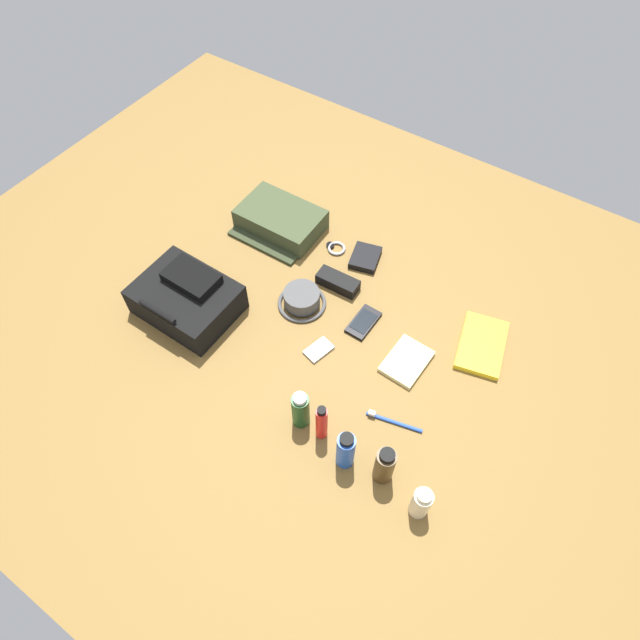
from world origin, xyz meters
TOP-DOWN VIEW (x-y plane):
  - ground_plane at (0.00, 0.00)m, footprint 2.64×2.02m
  - backpack at (0.39, 0.17)m, footprint 0.30×0.24m
  - toiletry_pouch at (0.35, -0.28)m, footprint 0.29×0.23m
  - bucket_hat at (0.10, -0.04)m, footprint 0.16×0.16m
  - lotion_bottle at (-0.52, 0.33)m, footprint 0.05×0.05m
  - cologne_bottle at (-0.40, 0.30)m, footprint 0.05×0.05m
  - deodorant_spray at (-0.29, 0.32)m, footprint 0.05×0.05m
  - sunscreen_spray at (-0.20, 0.29)m, footprint 0.03×0.03m
  - shampoo_bottle at (-0.13, 0.29)m, footprint 0.05×0.05m
  - paperback_novel at (-0.45, -0.21)m, footprint 0.18×0.23m
  - cell_phone at (-0.10, -0.09)m, footprint 0.07×0.12m
  - media_player at (-0.04, 0.07)m, footprint 0.07×0.09m
  - wristwatch at (0.14, -0.30)m, footprint 0.07×0.06m
  - toothbrush at (-0.34, 0.16)m, footprint 0.16×0.05m
  - wallet at (0.03, -0.31)m, footprint 0.12×0.13m
  - notepad at (-0.28, -0.04)m, footprint 0.12×0.15m
  - sunglasses_case at (0.04, -0.17)m, footprint 0.14×0.06m

SIDE VIEW (x-z plane):
  - ground_plane at x=0.00m, z-range -0.02..0.00m
  - media_player at x=-0.04m, z-range 0.00..0.01m
  - wristwatch at x=0.14m, z-range 0.00..0.01m
  - cell_phone at x=-0.10m, z-range 0.00..0.01m
  - toothbrush at x=-0.34m, z-range 0.00..0.02m
  - notepad at x=-0.28m, z-range 0.00..0.02m
  - paperback_novel at x=-0.45m, z-range 0.00..0.02m
  - wallet at x=0.03m, z-range 0.00..0.02m
  - sunglasses_case at x=0.04m, z-range 0.00..0.04m
  - bucket_hat at x=0.10m, z-range 0.00..0.05m
  - toiletry_pouch at x=0.35m, z-range 0.00..0.08m
  - backpack at x=0.39m, z-range -0.01..0.12m
  - lotion_bottle at x=-0.52m, z-range 0.00..0.12m
  - shampoo_bottle at x=-0.13m, z-range 0.00..0.14m
  - cologne_bottle at x=-0.40m, z-range 0.00..0.15m
  - deodorant_spray at x=-0.29m, z-range 0.00..0.15m
  - sunscreen_spray at x=-0.20m, z-range 0.00..0.15m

